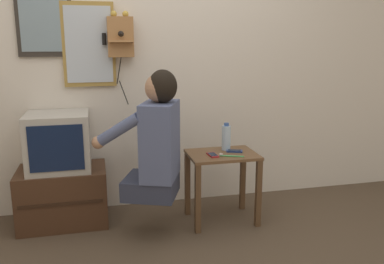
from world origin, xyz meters
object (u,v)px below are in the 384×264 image
(television, at_px, (59,141))
(wall_mirror, at_px, (89,45))
(person, at_px, (156,139))
(toothbrush, at_px, (230,156))
(framed_picture, at_px, (44,19))
(water_bottle, at_px, (226,137))
(wall_phone_antique, at_px, (120,37))
(cell_phone_spare, at_px, (234,151))
(cell_phone_held, at_px, (213,155))

(television, distance_m, wall_mirror, 0.78)
(person, height_order, toothbrush, person)
(television, height_order, framed_picture, framed_picture)
(water_bottle, bearing_deg, person, -159.29)
(wall_phone_antique, xyz_separation_m, cell_phone_spare, (0.82, -0.40, -0.87))
(person, relative_size, wall_phone_antique, 1.24)
(framed_picture, bearing_deg, water_bottle, -16.05)
(cell_phone_spare, bearing_deg, television, 100.65)
(framed_picture, height_order, cell_phone_spare, framed_picture)
(toothbrush, bearing_deg, television, 94.95)
(person, xyz_separation_m, wall_phone_antique, (-0.18, 0.56, 0.70))
(person, bearing_deg, toothbrush, -65.20)
(person, xyz_separation_m, water_bottle, (0.59, 0.22, -0.07))
(wall_mirror, height_order, cell_phone_spare, wall_mirror)
(person, bearing_deg, water_bottle, -47.92)
(wall_phone_antique, relative_size, cell_phone_held, 5.68)
(person, height_order, wall_phone_antique, wall_phone_antique)
(cell_phone_spare, bearing_deg, framed_picture, 92.91)
(framed_picture, bearing_deg, wall_mirror, -0.57)
(television, bearing_deg, wall_phone_antique, 18.21)
(wall_mirror, bearing_deg, wall_phone_antique, -9.73)
(cell_phone_held, xyz_separation_m, water_bottle, (0.15, 0.14, 0.09))
(wall_mirror, bearing_deg, person, -54.91)
(television, bearing_deg, cell_phone_spare, -10.40)
(cell_phone_spare, bearing_deg, toothbrush, 168.32)
(wall_phone_antique, xyz_separation_m, cell_phone_held, (0.62, -0.47, -0.87))
(water_bottle, relative_size, toothbrush, 1.25)
(wall_phone_antique, height_order, cell_phone_spare, wall_phone_antique)
(wall_mirror, bearing_deg, water_bottle, -20.53)
(wall_phone_antique, relative_size, toothbrush, 4.17)
(water_bottle, bearing_deg, television, 172.22)
(water_bottle, bearing_deg, wall_phone_antique, 156.34)
(wall_mirror, xyz_separation_m, water_bottle, (1.01, -0.38, -0.71))
(wall_phone_antique, xyz_separation_m, toothbrush, (0.74, -0.53, -0.87))
(television, distance_m, framed_picture, 0.92)
(person, distance_m, cell_phone_spare, 0.67)
(wall_phone_antique, height_order, cell_phone_held, wall_phone_antique)
(television, distance_m, cell_phone_spare, 1.34)
(person, height_order, wall_mirror, wall_mirror)
(framed_picture, distance_m, wall_mirror, 0.37)
(wall_phone_antique, bearing_deg, person, -72.03)
(cell_phone_held, xyz_separation_m, cell_phone_spare, (0.20, 0.07, 0.00))
(cell_phone_held, bearing_deg, framed_picture, 152.83)
(framed_picture, relative_size, wall_mirror, 0.87)
(wall_phone_antique, distance_m, toothbrush, 1.25)
(wall_phone_antique, bearing_deg, cell_phone_spare, -26.39)
(television, relative_size, toothbrush, 2.62)
(wall_mirror, bearing_deg, cell_phone_spare, -22.89)
(wall_phone_antique, distance_m, wall_mirror, 0.25)
(wall_phone_antique, distance_m, cell_phone_spare, 1.26)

